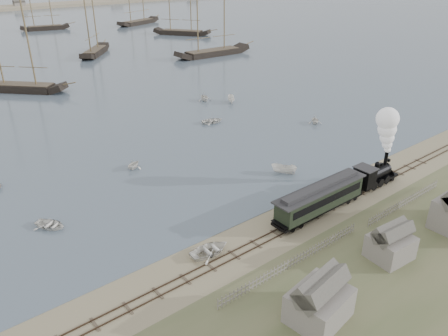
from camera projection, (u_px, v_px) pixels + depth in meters
ground at (288, 214)px, 51.53m from camera, size 600.00×600.00×0.00m
rail_track at (301, 221)px, 50.11m from camera, size 120.00×1.80×0.16m
picket_fence_west at (294, 266)px, 42.97m from camera, size 19.00×0.10×1.20m
picket_fence_east at (405, 206)px, 53.25m from camera, size 15.00×0.10×1.20m
shed_left at (317, 318)px, 36.79m from camera, size 5.00×4.00×4.10m
shed_mid at (388, 257)px, 44.21m from camera, size 4.00×3.50×3.60m
locomotive at (384, 151)px, 56.64m from camera, size 8.04×3.00×10.03m
passenger_coach at (320, 197)px, 50.90m from camera, size 13.68×2.64×3.32m
beached_dinghy at (210, 250)px, 44.57m from camera, size 3.38×4.54×0.90m
rowboat_0 at (50, 224)px, 48.78m from camera, size 4.51×4.19×0.76m
rowboat_1 at (133, 164)px, 62.14m from camera, size 3.17×3.33×1.37m
rowboat_2 at (284, 169)px, 60.66m from camera, size 3.60×3.33×1.38m
rowboat_3 at (212, 121)px, 79.33m from camera, size 3.72×4.53×0.82m
rowboat_4 at (315, 120)px, 78.79m from camera, size 3.59×3.50×1.44m
rowboat_5 at (231, 99)px, 90.31m from camera, size 3.59×3.00×1.33m
rowboat_7 at (204, 97)px, 91.13m from camera, size 3.86×3.53×1.73m
schooner_2 at (14, 46)px, 93.50m from camera, size 17.12×17.58×20.00m
schooner_3 at (91, 21)px, 129.48m from camera, size 15.59×17.24×20.00m
schooner_4 at (212, 21)px, 128.62m from camera, size 24.97×6.85×20.00m
schooner_5 at (181, 7)px, 163.10m from camera, size 17.06×20.88×20.00m
schooner_8 at (41, 4)px, 173.80m from camera, size 19.26×8.30×20.00m
schooner_9 at (137, 0)px, 188.59m from camera, size 23.21×12.87×20.00m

